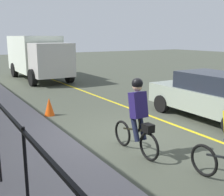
# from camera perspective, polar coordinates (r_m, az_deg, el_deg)

# --- Properties ---
(ground_plane) EXTENTS (80.00, 80.00, 0.00)m
(ground_plane) POSITION_cam_1_polar(r_m,az_deg,el_deg) (8.00, 5.09, -7.66)
(ground_plane) COLOR #43473B
(lane_line_centre) EXTENTS (36.00, 0.12, 0.01)m
(lane_line_centre) POSITION_cam_1_polar(r_m,az_deg,el_deg) (9.00, 13.35, -5.63)
(lane_line_centre) COLOR yellow
(lane_line_centre) RESTS_ON ground
(sidewalk) EXTENTS (40.00, 3.20, 0.15)m
(sidewalk) POSITION_cam_1_polar(r_m,az_deg,el_deg) (6.67, -19.67, -11.88)
(sidewalk) COLOR gray
(sidewalk) RESTS_ON ground
(cyclist_lead) EXTENTS (1.71, 0.36, 1.83)m
(cyclist_lead) POSITION_cam_1_polar(r_m,az_deg,el_deg) (6.54, 5.21, -3.86)
(cyclist_lead) COLOR black
(cyclist_lead) RESTS_ON ground
(patrol_sedan) EXTENTS (4.41, 1.95, 1.58)m
(patrol_sedan) POSITION_cam_1_polar(r_m,az_deg,el_deg) (9.91, 19.83, 0.53)
(patrol_sedan) COLOR gray
(patrol_sedan) RESTS_ON ground
(box_truck_background) EXTENTS (6.72, 2.56, 2.78)m
(box_truck_background) POSITION_cam_1_polar(r_m,az_deg,el_deg) (18.99, -14.92, 8.41)
(box_truck_background) COLOR silver
(box_truck_background) RESTS_ON ground
(traffic_cone_near) EXTENTS (0.36, 0.36, 0.64)m
(traffic_cone_near) POSITION_cam_1_polar(r_m,az_deg,el_deg) (10.11, -12.66, -1.74)
(traffic_cone_near) COLOR #F45210
(traffic_cone_near) RESTS_ON ground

